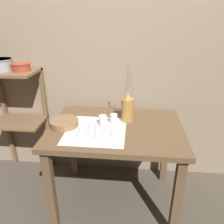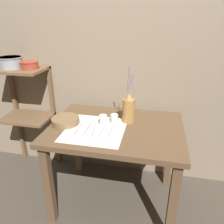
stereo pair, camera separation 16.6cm
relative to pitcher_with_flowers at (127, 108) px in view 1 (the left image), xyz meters
name	(u,v)px [view 1 (the left image)]	position (x,y,z in m)	size (l,w,h in m)	color
ground_plane	(115,199)	(-0.08, -0.10, -0.86)	(12.00, 12.00, 0.00)	#473F35
stone_wall_back	(121,57)	(-0.08, 0.39, 0.34)	(7.00, 0.06, 2.40)	gray
wooden_table	(116,139)	(-0.08, -0.10, -0.23)	(1.03, 0.76, 0.75)	brown
wooden_shelf_unit	(18,105)	(-1.04, 0.21, -0.10)	(0.47, 0.33, 1.10)	brown
linen_cloth	(96,130)	(-0.23, -0.18, -0.11)	(0.44, 0.46, 0.00)	white
pitcher_with_flowers	(127,108)	(0.00, 0.00, 0.00)	(0.10, 0.10, 0.46)	olive
wooden_bowl	(64,123)	(-0.48, -0.13, -0.09)	(0.22, 0.22, 0.05)	brown
glass_tumbler_near	(103,120)	(-0.19, -0.09, -0.07)	(0.06, 0.06, 0.08)	silver
glass_tumbler_far	(114,119)	(-0.11, -0.05, -0.07)	(0.06, 0.06, 0.08)	silver
fork_outer	(79,131)	(-0.35, -0.21, -0.11)	(0.02, 0.18, 0.00)	#939399
spoon_inner	(89,127)	(-0.29, -0.14, -0.11)	(0.02, 0.20, 0.02)	#939399
spoon_outer	(96,128)	(-0.23, -0.16, -0.11)	(0.04, 0.19, 0.02)	#939399
knife_center	(103,132)	(-0.17, -0.20, -0.11)	(0.03, 0.18, 0.00)	#939399
fork_inner	(112,132)	(-0.11, -0.20, -0.11)	(0.01, 0.18, 0.00)	#939399
metal_pot_large	(0,64)	(-1.11, 0.17, 0.29)	(0.22, 0.22, 0.10)	#939399
metal_pot_small	(21,67)	(-0.93, 0.17, 0.28)	(0.16, 0.16, 0.07)	#9E3828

